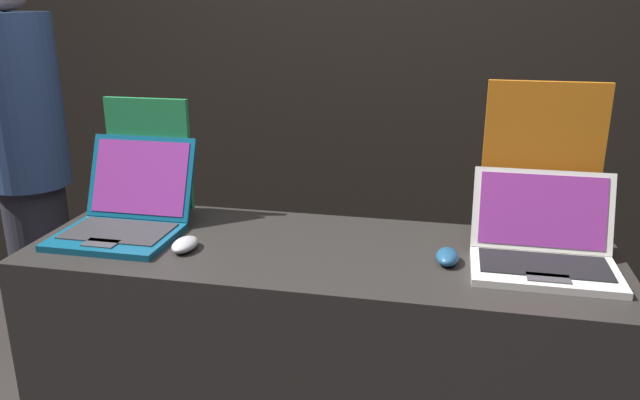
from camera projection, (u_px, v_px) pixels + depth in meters
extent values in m
cube|color=black|center=(379.00, 37.00, 2.91)|extent=(8.00, 0.05, 2.80)
cube|color=#282623|center=(320.00, 376.00, 1.97)|extent=(1.72, 0.59, 0.87)
cube|color=#0F5170|center=(116.00, 237.00, 1.90)|extent=(0.36, 0.27, 0.02)
cube|color=#2D2D30|center=(119.00, 231.00, 1.91)|extent=(0.31, 0.19, 0.00)
cube|color=#3F3F42|center=(101.00, 243.00, 1.82)|extent=(0.10, 0.06, 0.00)
cube|color=#0F5170|center=(141.00, 178.00, 2.03)|extent=(0.36, 0.12, 0.25)
cube|color=#8C338C|center=(140.00, 177.00, 2.03)|extent=(0.32, 0.10, 0.22)
ellipsoid|color=#B2B2B7|center=(185.00, 244.00, 1.82)|extent=(0.07, 0.11, 0.04)
cube|color=black|center=(154.00, 209.00, 2.14)|extent=(0.16, 0.07, 0.02)
cube|color=#268C4C|center=(150.00, 153.00, 2.08)|extent=(0.29, 0.02, 0.37)
cube|color=silver|center=(544.00, 271.00, 1.66)|extent=(0.38, 0.23, 0.02)
cube|color=black|center=(544.00, 264.00, 1.67)|extent=(0.34, 0.16, 0.00)
cube|color=#3F3F42|center=(548.00, 278.00, 1.59)|extent=(0.11, 0.05, 0.00)
cube|color=silver|center=(542.00, 211.00, 1.77)|extent=(0.38, 0.09, 0.22)
cube|color=#8C338C|center=(542.00, 211.00, 1.76)|extent=(0.34, 0.07, 0.19)
ellipsoid|color=navy|center=(447.00, 257.00, 1.73)|extent=(0.06, 0.11, 0.04)
cube|color=black|center=(533.00, 235.00, 1.91)|extent=(0.19, 0.07, 0.02)
cube|color=orange|center=(542.00, 159.00, 1.83)|extent=(0.34, 0.02, 0.45)
cylinder|color=#282833|center=(45.00, 274.00, 2.74)|extent=(0.26, 0.26, 0.83)
cylinder|color=#334C7F|center=(19.00, 102.00, 2.51)|extent=(0.33, 0.33, 0.69)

